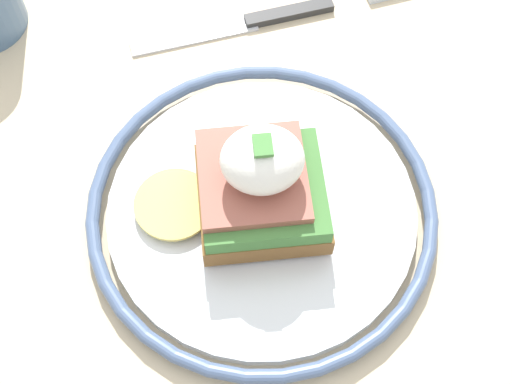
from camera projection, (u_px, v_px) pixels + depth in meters
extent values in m
cube|color=#C6B28E|center=(259.00, 198.00, 0.54)|extent=(1.01, 0.84, 0.03)
cylinder|color=#C6B28E|center=(459.00, 32.00, 1.10)|extent=(0.06, 0.06, 0.71)
cylinder|color=silver|center=(256.00, 211.00, 0.52)|extent=(0.22, 0.22, 0.01)
torus|color=slate|center=(256.00, 208.00, 0.51)|extent=(0.25, 0.25, 0.01)
cube|color=brown|center=(256.00, 199.00, 0.50)|extent=(0.09, 0.09, 0.02)
cube|color=#427A38|center=(256.00, 190.00, 0.48)|extent=(0.08, 0.08, 0.01)
cube|color=#9E5647|center=(253.00, 175.00, 0.48)|extent=(0.08, 0.07, 0.01)
ellipsoid|color=white|center=(260.00, 160.00, 0.45)|extent=(0.05, 0.05, 0.04)
cylinder|color=#EAD166|center=(174.00, 204.00, 0.51)|extent=(0.06, 0.06, 0.00)
cube|color=#47843D|center=(256.00, 146.00, 0.44)|extent=(0.02, 0.01, 0.00)
cube|color=#2D2D2D|center=(289.00, 13.00, 0.61)|extent=(0.02, 0.08, 0.01)
cube|color=silver|center=(194.00, 35.00, 0.60)|extent=(0.04, 0.11, 0.00)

